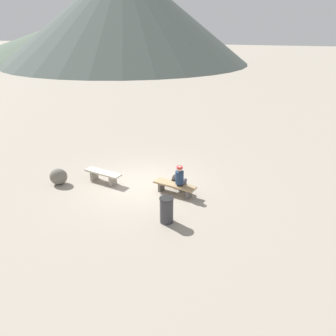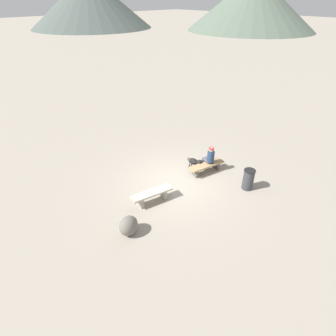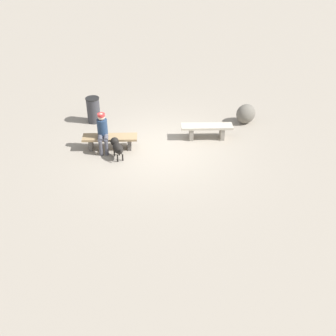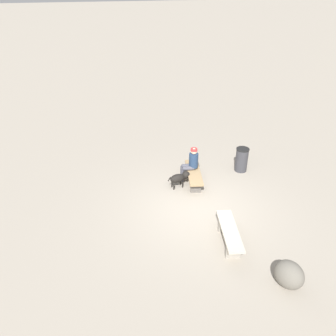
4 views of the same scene
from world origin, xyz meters
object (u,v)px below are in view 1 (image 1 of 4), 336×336
dog (175,179)px  boulder (59,177)px  bench_right (175,186)px  seated_person (180,178)px  bench_left (103,175)px  trash_bin (167,210)px

dog → boulder: bearing=-85.0°
bench_right → seated_person: 0.44m
bench_left → trash_bin: trash_bin is taller
dog → trash_bin: (0.45, -2.53, 0.08)m
bench_left → trash_bin: size_ratio=1.91×
seated_person → bench_right: bearing=-161.9°
bench_left → dog: 3.06m
dog → trash_bin: trash_bin is taller
bench_left → boulder: 1.82m
bench_right → boulder: (-4.84, -0.61, 0.01)m
dog → boulder: size_ratio=1.14×
bench_left → dog: (3.03, 0.44, 0.03)m
dog → bench_right: bearing=5.3°
dog → boulder: (-4.70, -1.17, -0.03)m
trash_bin → boulder: size_ratio=1.27×
seated_person → dog: (-0.35, 0.52, -0.35)m
seated_person → trash_bin: size_ratio=1.36×
bench_left → boulder: boulder is taller
bench_left → trash_bin: 4.05m
trash_bin → boulder: 5.32m
trash_bin → bench_right: bearing=98.8°
bench_right → boulder: size_ratio=2.46×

